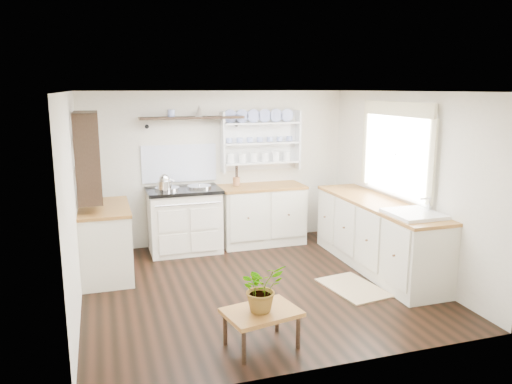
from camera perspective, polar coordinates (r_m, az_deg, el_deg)
floor at (r=6.13m, az=-0.01°, el=-10.63°), size 4.00×3.80×0.01m
wall_back at (r=7.59m, az=-4.35°, el=2.76°), size 4.00×0.02×2.30m
wall_right at (r=6.66m, az=16.63°, el=1.02°), size 0.02×3.80×2.30m
wall_left at (r=5.54m, az=-20.16°, el=-1.32°), size 0.02×3.80×2.30m
ceiling at (r=5.66m, az=-0.01°, el=11.41°), size 4.00×3.80×0.01m
window at (r=6.69m, az=15.76°, el=4.72°), size 0.08×1.55×1.22m
aga_cooker at (r=7.30m, az=-8.18°, el=-3.12°), size 1.04×0.72×0.96m
back_cabinets at (r=7.61m, az=0.66°, el=-2.50°), size 1.27×0.63×0.90m
right_cabinets at (r=6.74m, az=13.69°, el=-4.73°), size 0.62×2.43×0.90m
belfast_sink at (r=6.05m, az=17.51°, el=-3.50°), size 0.55×0.60×0.45m
left_cabinets at (r=6.57m, az=-16.82°, el=-5.32°), size 0.62×1.13×0.90m
plate_rack at (r=7.68m, az=0.42°, el=5.94°), size 1.20×0.22×0.90m
high_shelf at (r=7.31m, az=-7.30°, el=8.33°), size 1.50×0.29×0.16m
left_shelving at (r=6.35m, az=-18.66°, el=4.05°), size 0.28×0.80×1.05m
kettle at (r=7.02m, az=-10.41°, el=1.02°), size 0.20×0.20×0.24m
utensil_crock at (r=7.47m, az=-2.26°, el=1.23°), size 0.11×0.11×0.12m
center_table at (r=4.67m, az=0.63°, el=-13.88°), size 0.74×0.59×0.36m
potted_plant at (r=4.57m, az=0.64°, el=-10.88°), size 0.48×0.44×0.44m
floor_rug at (r=6.16m, az=11.06°, el=-10.67°), size 0.67×0.92×0.02m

